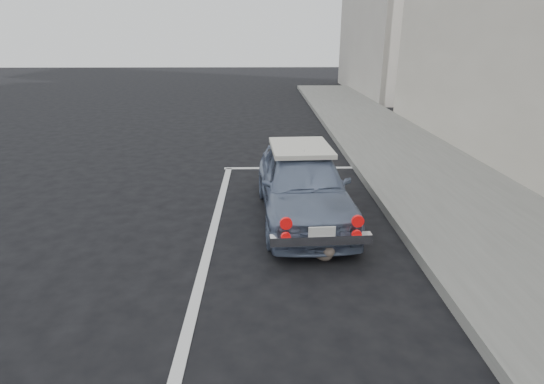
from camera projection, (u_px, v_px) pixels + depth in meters
The scene contains 6 objects.
sidewalk at pixel (543, 269), 5.09m from camera, with size 2.80×40.00×0.15m, color slate.
building_far at pixel (395, 9), 20.71m from camera, with size 3.50×10.00×8.00m, color #B3ABA3.
pline_front at pixel (293, 168), 9.28m from camera, with size 3.00×0.12×0.01m, color silver.
pline_side at pixel (211, 241), 5.97m from camera, with size 0.12×7.00×0.01m, color silver.
retro_coupe at pixel (303, 183), 6.59m from camera, with size 1.49×3.34×1.11m.
cat at pixel (323, 251), 5.43m from camera, with size 0.35×0.50×0.28m.
Camera 1 is at (-0.15, -2.39, 2.70)m, focal length 28.00 mm.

